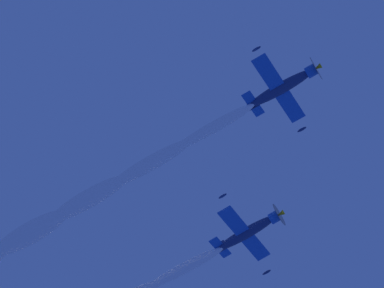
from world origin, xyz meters
TOP-DOWN VIEW (x-y plane):
  - airplane_lead at (-4.37, -5.60)m, footprint 7.96×8.43m
  - airplane_left_wingman at (-17.13, 2.06)m, footprint 7.95×8.34m
  - smoke_trail_lead at (-35.36, -14.40)m, footprint 43.35×14.07m

SIDE VIEW (x-z plane):
  - airplane_left_wingman at x=-17.13m, z-range 75.08..78.65m
  - smoke_trail_lead at x=-35.36m, z-range 76.18..79.27m
  - airplane_lead at x=-4.37m, z-range 76.51..79.78m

